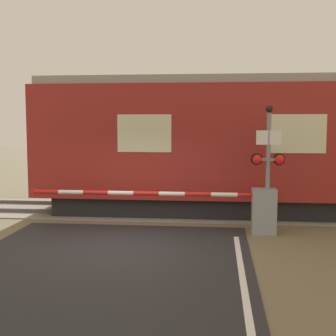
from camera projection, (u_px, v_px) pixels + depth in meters
The scene contains 5 objects.
ground_plane at pixel (120, 245), 10.64m from camera, with size 80.00×80.00×0.00m, color #6B6047.
track_bed at pixel (147, 210), 14.71m from camera, with size 36.00×3.20×0.13m.
train at pixel (289, 145), 14.05m from camera, with size 15.17×2.94×4.11m.
crossing_barrier at pixel (241, 208), 11.76m from camera, with size 6.36×0.44×1.14m.
signal_post at pixel (268, 161), 11.60m from camera, with size 0.85×0.26×3.21m.
Camera 1 is at (2.19, -10.24, 2.82)m, focal length 50.00 mm.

